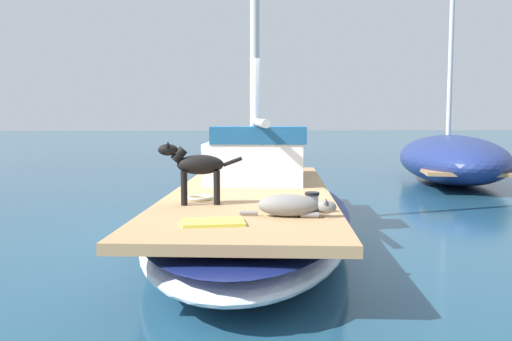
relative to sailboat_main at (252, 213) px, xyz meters
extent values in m
plane|color=navy|center=(0.00, 0.00, -0.34)|extent=(120.00, 120.00, 0.00)
ellipsoid|color=white|center=(0.00, 0.00, -0.06)|extent=(3.25, 7.42, 0.56)
ellipsoid|color=navy|center=(0.00, 0.00, 0.12)|extent=(3.26, 7.46, 0.08)
cube|color=tan|center=(0.00, 0.00, 0.27)|extent=(2.74, 6.80, 0.10)
cylinder|color=silver|center=(0.10, -0.21, 1.22)|extent=(0.10, 2.20, 0.10)
cube|color=silver|center=(0.13, 1.19, 0.62)|extent=(1.62, 2.34, 0.60)
cube|color=navy|center=(0.13, 0.42, 1.04)|extent=(1.40, 0.84, 0.24)
ellipsoid|color=black|center=(-0.64, -1.27, 0.77)|extent=(0.53, 0.24, 0.22)
cylinder|color=black|center=(-0.82, -1.35, 0.51)|extent=(0.07, 0.07, 0.38)
cylinder|color=black|center=(-0.82, -1.21, 0.51)|extent=(0.07, 0.07, 0.38)
cylinder|color=black|center=(-0.45, -1.33, 0.51)|extent=(0.07, 0.07, 0.38)
cylinder|color=black|center=(-0.46, -1.20, 0.51)|extent=(0.07, 0.07, 0.38)
cylinder|color=black|center=(-0.87, -1.28, 0.88)|extent=(0.19, 0.12, 0.19)
ellipsoid|color=black|center=(-0.99, -1.29, 0.94)|extent=(0.22, 0.14, 0.13)
cone|color=black|center=(-0.99, -1.33, 1.00)|extent=(0.05, 0.05, 0.06)
cone|color=black|center=(-0.99, -1.24, 1.00)|extent=(0.05, 0.05, 0.06)
torus|color=black|center=(-0.87, -1.28, 0.88)|extent=(0.12, 0.14, 0.10)
cylinder|color=black|center=(-0.28, -1.26, 0.80)|extent=(0.22, 0.05, 0.12)
ellipsoid|color=gray|center=(0.25, -2.11, 0.43)|extent=(0.63, 0.35, 0.22)
ellipsoid|color=gray|center=(0.62, -2.16, 0.42)|extent=(0.22, 0.16, 0.13)
cone|color=#2A2929|center=(0.62, -2.12, 0.48)|extent=(0.05, 0.05, 0.05)
cone|color=#2A2929|center=(0.61, -2.21, 0.48)|extent=(0.05, 0.05, 0.05)
cylinder|color=gray|center=(0.47, -2.08, 0.35)|extent=(0.19, 0.08, 0.06)
cylinder|color=gray|center=(0.45, -2.20, 0.35)|extent=(0.19, 0.08, 0.06)
cylinder|color=gray|center=(-0.14, -2.05, 0.35)|extent=(0.18, 0.07, 0.04)
cylinder|color=#B7B7BC|center=(0.52, -1.89, 0.36)|extent=(0.16, 0.16, 0.08)
cylinder|color=#B7B7BC|center=(0.52, -1.89, 0.45)|extent=(0.13, 0.13, 0.10)
cylinder|color=black|center=(0.52, -1.89, 0.52)|extent=(0.15, 0.15, 0.03)
torus|color=beige|center=(-0.67, -0.93, 0.35)|extent=(0.32, 0.32, 0.04)
cube|color=#D8D14C|center=(-0.48, -2.45, 0.34)|extent=(0.59, 0.41, 0.03)
ellipsoid|color=navy|center=(5.31, 6.04, 0.26)|extent=(3.52, 6.00, 1.19)
cube|color=#A37A51|center=(5.31, 6.04, 0.11)|extent=(2.93, 5.35, 0.08)
cube|color=silver|center=(5.40, 6.45, 0.41)|extent=(1.66, 1.92, 0.52)
cube|color=maroon|center=(5.12, 5.08, 0.33)|extent=(1.54, 1.90, 0.36)
cylinder|color=silver|center=(5.43, 6.59, 3.06)|extent=(0.12, 0.12, 5.89)
camera|label=1|loc=(-0.39, -7.49, 1.30)|focal=39.17mm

